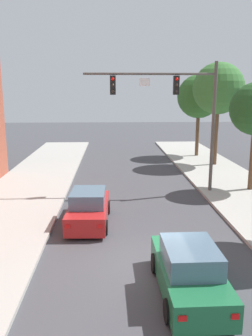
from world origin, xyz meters
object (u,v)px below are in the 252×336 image
at_px(traffic_signal_mast, 177,102).
at_px(car_following_green, 189,272).
at_px(street_tree_third, 219,89).
at_px(car_lead_red, 89,208).
at_px(street_tree_farthest, 199,97).

xyz_separation_m(traffic_signal_mast, car_following_green, (-1.52, -10.63, -4.67)).
bearing_deg(traffic_signal_mast, car_following_green, -98.14).
bearing_deg(street_tree_third, traffic_signal_mast, -121.94).
height_order(traffic_signal_mast, car_following_green, traffic_signal_mast).
relative_size(traffic_signal_mast, car_lead_red, 1.76).
height_order(car_following_green, street_tree_farthest, street_tree_farthest).
xyz_separation_m(traffic_signal_mast, street_tree_farthest, (4.28, 11.77, 0.19)).
xyz_separation_m(car_lead_red, street_tree_third, (9.58, 12.38, 5.50)).
bearing_deg(traffic_signal_mast, car_lead_red, -135.39).
xyz_separation_m(car_following_green, street_tree_farthest, (5.80, 22.40, 4.85)).
relative_size(car_following_green, street_tree_farthest, 0.57).
xyz_separation_m(street_tree_third, street_tree_farthest, (-0.47, 4.16, -0.65)).
bearing_deg(street_tree_farthest, street_tree_third, -83.60).
distance_m(traffic_signal_mast, car_following_green, 11.71).
xyz_separation_m(car_lead_red, car_following_green, (3.31, -5.86, 0.00)).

